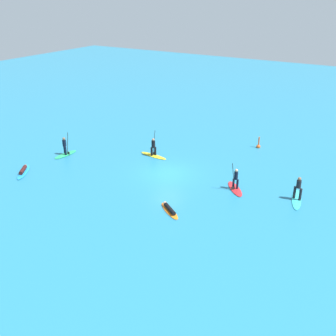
{
  "coord_description": "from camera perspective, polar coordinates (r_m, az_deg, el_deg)",
  "views": [
    {
      "loc": [
        15.63,
        -25.65,
        13.92
      ],
      "look_at": [
        0.0,
        0.0,
        0.5
      ],
      "focal_mm": 42.94,
      "sensor_mm": 36.0,
      "label": 1
    }
  ],
  "objects": [
    {
      "name": "surfer_on_teal_board",
      "position": [
        30.3,
        17.89,
        -3.52
      ],
      "size": [
        1.43,
        3.24,
        1.81
      ],
      "rotation": [
        0.0,
        0.0,
        4.97
      ],
      "color": "#33C6CC",
      "rests_on": "ground_plane"
    },
    {
      "name": "surfer_on_green_board",
      "position": [
        37.85,
        -14.38,
        2.4
      ],
      "size": [
        0.9,
        2.53,
        2.21
      ],
      "rotation": [
        0.0,
        0.0,
        1.52
      ],
      "color": "#23B266",
      "rests_on": "ground_plane"
    },
    {
      "name": "marker_buoy",
      "position": [
        39.47,
        12.71,
        3.1
      ],
      "size": [
        0.39,
        0.39,
        1.17
      ],
      "color": "#E55119",
      "rests_on": "ground_plane"
    },
    {
      "name": "surfer_on_red_board",
      "position": [
        30.78,
        9.53,
        -2.34
      ],
      "size": [
        2.23,
        2.46,
        2.25
      ],
      "rotation": [
        0.0,
        0.0,
        5.41
      ],
      "color": "red",
      "rests_on": "ground_plane"
    },
    {
      "name": "surfer_on_orange_board",
      "position": [
        27.6,
        0.2,
        -5.89
      ],
      "size": [
        2.36,
        1.9,
        0.35
      ],
      "rotation": [
        0.0,
        0.0,
        2.53
      ],
      "color": "orange",
      "rests_on": "ground_plane"
    },
    {
      "name": "ground_plane",
      "position": [
        33.1,
        0.0,
        -0.79
      ],
      "size": [
        120.0,
        120.0,
        0.0
      ],
      "primitive_type": "plane",
      "color": "teal",
      "rests_on": "ground"
    },
    {
      "name": "surfer_on_yellow_board",
      "position": [
        36.44,
        -2.08,
        2.4
      ],
      "size": [
        2.94,
        1.0,
        2.34
      ],
      "rotation": [
        0.0,
        0.0,
        3.01
      ],
      "color": "yellow",
      "rests_on": "ground_plane"
    },
    {
      "name": "surfer_on_blue_board",
      "position": [
        35.32,
        -19.85,
        -0.4
      ],
      "size": [
        2.21,
        2.81,
        0.42
      ],
      "rotation": [
        0.0,
        0.0,
        2.17
      ],
      "color": "#1E8CD1",
      "rests_on": "ground_plane"
    }
  ]
}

